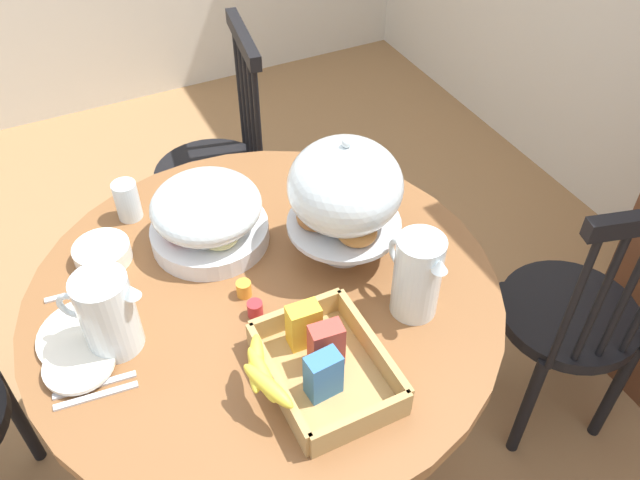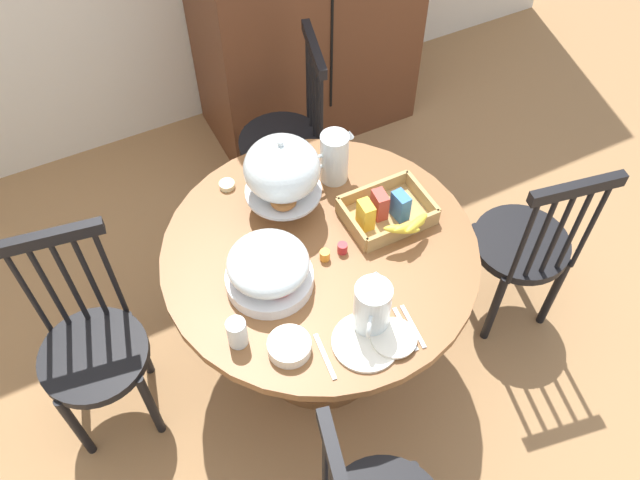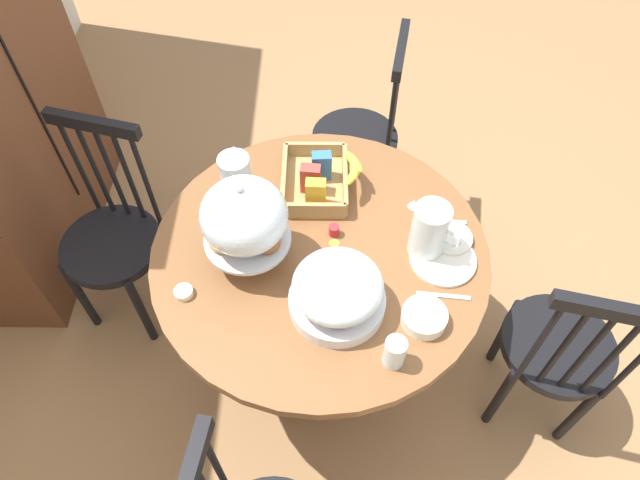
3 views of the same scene
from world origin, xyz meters
name	(u,v)px [view 1 (image 1 of 3)]	position (x,y,z in m)	size (l,w,h in m)	color
dining_table	(269,348)	(-0.12, 0.08, 0.51)	(1.14, 1.14, 0.74)	brown
windsor_chair_near_window	(573,320)	(0.12, 0.91, 0.45)	(0.42, 0.42, 0.97)	black
windsor_chair_by_cabinet	(217,173)	(-0.98, 0.24, 0.45)	(0.41, 0.40, 0.97)	black
pastry_stand_with_dome	(345,190)	(-0.16, 0.31, 0.94)	(0.28, 0.28, 0.34)	silver
fruit_platter_covered	(208,215)	(-0.34, 0.03, 0.83)	(0.30, 0.30, 0.18)	silver
orange_juice_pitcher	(109,316)	(-0.12, -0.27, 0.83)	(0.14, 0.18, 0.20)	silver
milk_pitcher	(417,279)	(0.08, 0.37, 0.84)	(0.19, 0.11, 0.21)	silver
cereal_basket	(316,364)	(0.16, 0.08, 0.78)	(0.32, 0.30, 0.12)	tan
china_plate_large	(88,335)	(-0.17, -0.33, 0.75)	(0.22, 0.22, 0.01)	white
china_plate_small	(79,365)	(-0.08, -0.36, 0.76)	(0.15, 0.15, 0.01)	white
cereal_bowl	(102,253)	(-0.39, -0.24, 0.76)	(0.14, 0.14, 0.04)	white
drinking_glass	(127,201)	(-0.53, -0.14, 0.80)	(0.06, 0.06, 0.11)	silver
butter_dish	(381,193)	(-0.31, 0.51, 0.75)	(0.06, 0.06, 0.02)	beige
jam_jar_strawberry	(255,309)	(-0.06, 0.03, 0.76)	(0.04, 0.04, 0.04)	#B7282D
jam_jar_apricot	(244,289)	(-0.13, 0.03, 0.76)	(0.04, 0.04, 0.04)	orange
table_knife	(95,385)	(-0.03, -0.34, 0.74)	(0.17, 0.01, 0.01)	silver
dinner_fork	(97,397)	(0.00, -0.34, 0.74)	(0.17, 0.01, 0.01)	silver
soup_spoon	(82,292)	(-0.31, -0.31, 0.74)	(0.17, 0.01, 0.01)	silver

